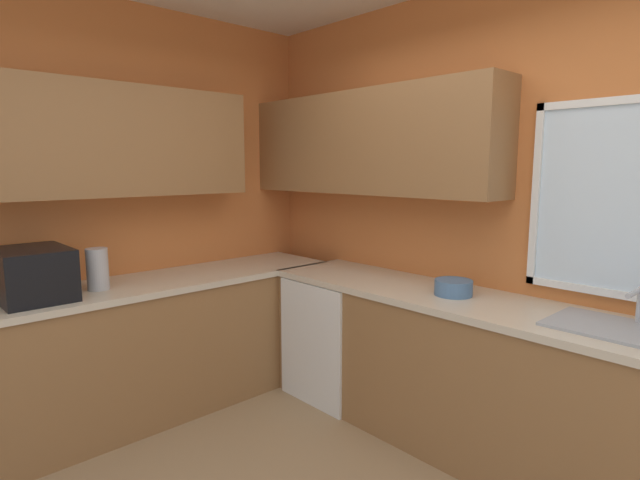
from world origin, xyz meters
The scene contains 8 objects.
room_shell centered at (-0.82, 0.57, 1.89)m, with size 4.22×3.37×2.79m.
counter_run_left centered at (-1.74, 0.00, 0.45)m, with size 0.65×2.98×0.90m.
counter_run_back centered at (0.21, 1.32, 0.45)m, with size 3.31×0.65×0.90m.
dishwasher centered at (-1.08, 1.29, 0.43)m, with size 0.60×0.60×0.85m, color white.
microwave centered at (-1.74, -0.50, 1.04)m, with size 0.48×0.36×0.29m, color black.
kettle centered at (-1.72, -0.15, 1.03)m, with size 0.13×0.13×0.25m, color #B7B7BC.
sink_assembly centered at (0.73, 1.32, 0.91)m, with size 0.66×0.40×0.19m.
bowl centered at (-0.18, 1.32, 0.94)m, with size 0.22×0.22×0.09m, color #4C7099.
Camera 1 is at (1.37, -1.18, 1.64)m, focal length 28.05 mm.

